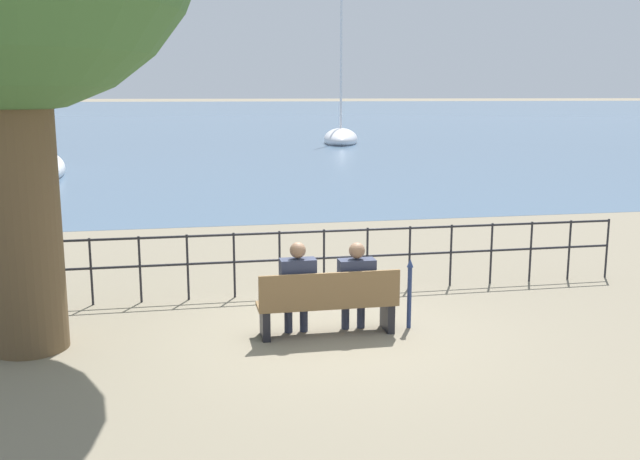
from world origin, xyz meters
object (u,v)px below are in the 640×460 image
Objects in this scene: park_bench at (328,304)px; seated_person_right at (356,283)px; harbor_lighthouse at (30,56)px; seated_person_left at (298,285)px; closed_umbrella at (410,290)px; sailboat_3 at (40,166)px; sailboat_1 at (341,138)px.

park_bench is 0.48m from seated_person_right.
seated_person_right is at bearing 10.62° from park_bench.
harbor_lighthouse is at bearing 102.52° from seated_person_right.
seated_person_left is 1.03× the size of seated_person_right.
seated_person_left is 0.80m from seated_person_right.
closed_umbrella reaches higher than park_bench.
closed_umbrella is at bearing -77.10° from harbor_lighthouse.
sailboat_3 is at bearing 110.10° from seated_person_right.
harbor_lighthouse is at bearing 102.90° from closed_umbrella.
seated_person_left is 0.12× the size of sailboat_3.
seated_person_right is 22.94m from sailboat_3.
seated_person_left reaches higher than closed_umbrella.
park_bench is 0.18× the size of sailboat_3.
sailboat_1 is (7.50, 37.30, -0.22)m from closed_umbrella.
sailboat_3 reaches higher than seated_person_right.
seated_person_left is (-0.40, 0.07, 0.27)m from park_bench.
seated_person_left is 1.30× the size of closed_umbrella.
closed_umbrella is at bearing 0.33° from seated_person_left.
sailboat_3 reaches higher than closed_umbrella.
sailboat_3 is at bearing 109.09° from park_bench.
seated_person_right is 0.07× the size of harbor_lighthouse.
closed_umbrella is at bearing -88.44° from sailboat_1.
closed_umbrella is at bearing 4.10° from park_bench.
park_bench is at bearing -80.22° from sailboat_3.
park_bench is at bearing -169.38° from seated_person_right.
harbor_lighthouse reaches higher than sailboat_1.
closed_umbrella is at bearing 0.63° from seated_person_right.
closed_umbrella is (1.16, 0.08, 0.11)m from park_bench.
sailboat_1 reaches higher than sailboat_3.
closed_umbrella is (0.76, 0.01, -0.14)m from seated_person_right.
sailboat_1 is at bearing 78.64° from closed_umbrella.
sailboat_1 is (8.26, 37.31, -0.36)m from seated_person_right.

